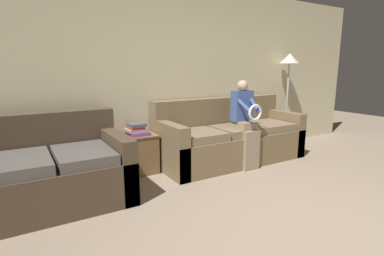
{
  "coord_description": "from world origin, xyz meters",
  "views": [
    {
      "loc": [
        -2.06,
        -1.12,
        1.39
      ],
      "look_at": [
        -0.4,
        1.65,
        0.74
      ],
      "focal_mm": 28.0,
      "sensor_mm": 36.0,
      "label": 1
    }
  ],
  "objects_px": {
    "side_shelf": "(137,154)",
    "couch_side": "(53,173)",
    "book_stack": "(136,130)",
    "floor_lamp": "(289,68)",
    "couch_main": "(230,139)",
    "child_left_seated": "(246,121)"
  },
  "relations": [
    {
      "from": "couch_main",
      "to": "book_stack",
      "type": "bearing_deg",
      "value": 172.22
    },
    {
      "from": "book_stack",
      "to": "floor_lamp",
      "type": "distance_m",
      "value": 2.93
    },
    {
      "from": "book_stack",
      "to": "floor_lamp",
      "type": "relative_size",
      "value": 0.17
    },
    {
      "from": "child_left_seated",
      "to": "side_shelf",
      "type": "xyz_separation_m",
      "value": [
        -1.39,
        0.55,
        -0.39
      ]
    },
    {
      "from": "couch_main",
      "to": "book_stack",
      "type": "xyz_separation_m",
      "value": [
        -1.4,
        0.19,
        0.26
      ]
    },
    {
      "from": "couch_main",
      "to": "child_left_seated",
      "type": "distance_m",
      "value": 0.48
    },
    {
      "from": "couch_side",
      "to": "child_left_seated",
      "type": "relative_size",
      "value": 1.21
    },
    {
      "from": "couch_side",
      "to": "couch_main",
      "type": "bearing_deg",
      "value": 4.64
    },
    {
      "from": "couch_side",
      "to": "child_left_seated",
      "type": "xyz_separation_m",
      "value": [
        2.46,
        -0.15,
        0.34
      ]
    },
    {
      "from": "side_shelf",
      "to": "child_left_seated",
      "type": "bearing_deg",
      "value": -21.44
    },
    {
      "from": "child_left_seated",
      "to": "book_stack",
      "type": "distance_m",
      "value": 1.49
    },
    {
      "from": "couch_main",
      "to": "floor_lamp",
      "type": "height_order",
      "value": "floor_lamp"
    },
    {
      "from": "book_stack",
      "to": "floor_lamp",
      "type": "bearing_deg",
      "value": 0.45
    },
    {
      "from": "couch_main",
      "to": "side_shelf",
      "type": "xyz_separation_m",
      "value": [
        -1.4,
        0.19,
        -0.07
      ]
    },
    {
      "from": "couch_main",
      "to": "child_left_seated",
      "type": "bearing_deg",
      "value": -92.08
    },
    {
      "from": "child_left_seated",
      "to": "book_stack",
      "type": "bearing_deg",
      "value": 158.62
    },
    {
      "from": "couch_side",
      "to": "child_left_seated",
      "type": "bearing_deg",
      "value": -3.53
    },
    {
      "from": "couch_main",
      "to": "couch_side",
      "type": "distance_m",
      "value": 2.48
    },
    {
      "from": "couch_main",
      "to": "side_shelf",
      "type": "bearing_deg",
      "value": 172.12
    },
    {
      "from": "child_left_seated",
      "to": "book_stack",
      "type": "height_order",
      "value": "child_left_seated"
    },
    {
      "from": "book_stack",
      "to": "child_left_seated",
      "type": "bearing_deg",
      "value": -21.38
    },
    {
      "from": "side_shelf",
      "to": "couch_side",
      "type": "bearing_deg",
      "value": -159.71
    }
  ]
}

